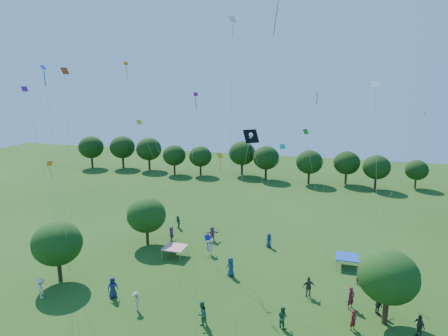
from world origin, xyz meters
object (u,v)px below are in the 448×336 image
at_px(tent_blue, 347,257).
at_px(red_high_kite, 268,45).
at_px(near_tree_east, 389,277).
at_px(tent_red_stripe, 175,247).
at_px(near_tree_north, 146,215).
at_px(pirate_kite, 252,140).
at_px(near_tree_west, 57,243).

bearing_deg(tent_blue, red_high_kite, -171.61).
bearing_deg(near_tree_east, red_high_kite, 143.98).
relative_size(near_tree_east, tent_red_stripe, 2.65).
bearing_deg(near_tree_north, red_high_kite, -3.46).
distance_m(near_tree_east, tent_red_stripe, 21.13).
xyz_separation_m(pirate_kite, red_high_kite, (-0.24, 7.26, 7.62)).
xyz_separation_m(near_tree_west, tent_red_stripe, (8.10, 7.72, -2.65)).
height_order(tent_red_stripe, red_high_kite, red_high_kite).
distance_m(near_tree_east, red_high_kite, 21.92).
distance_m(near_tree_west, tent_blue, 27.51).
distance_m(near_tree_north, tent_blue, 21.65).
relative_size(near_tree_north, near_tree_east, 0.93).
height_order(near_tree_north, red_high_kite, red_high_kite).
relative_size(near_tree_east, pirate_kite, 0.45).
height_order(near_tree_north, tent_red_stripe, near_tree_north).
relative_size(tent_red_stripe, pirate_kite, 0.17).
xyz_separation_m(near_tree_east, tent_red_stripe, (-19.91, 6.49, -2.80)).
xyz_separation_m(near_tree_west, pirate_kite, (17.41, 1.84, 9.88)).
distance_m(near_tree_west, tent_red_stripe, 11.50).
relative_size(near_tree_north, tent_blue, 2.46).
bearing_deg(near_tree_west, pirate_kite, 6.05).
distance_m(near_tree_west, pirate_kite, 20.10).
bearing_deg(near_tree_west, near_tree_east, 2.51).
distance_m(near_tree_north, tent_red_stripe, 5.36).
bearing_deg(near_tree_west, tent_red_stripe, 43.62).
relative_size(tent_blue, pirate_kite, 0.17).
bearing_deg(tent_red_stripe, red_high_kite, 8.70).
bearing_deg(near_tree_west, red_high_kite, 27.93).
bearing_deg(tent_blue, near_tree_east, -73.74).
relative_size(tent_red_stripe, red_high_kite, 0.09).
xyz_separation_m(near_tree_west, near_tree_north, (3.85, 9.91, -0.23)).
distance_m(near_tree_north, near_tree_east, 25.68).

